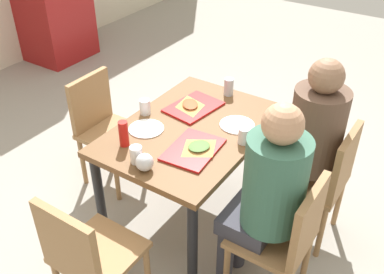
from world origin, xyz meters
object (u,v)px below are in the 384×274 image
object	(u,v)px
chair_near_right	(325,177)
pizza_slice_a	(199,147)
tray_red_far	(194,107)
foil_bundle	(145,162)
condiment_bottle	(124,134)
person_in_brown_jacket	(309,137)
plastic_cup_b	(244,136)
pizza_slice_b	(190,105)
paper_plate_center	(146,129)
main_table	(192,140)
plastic_cup_a	(145,107)
chair_near_left	(287,236)
paper_plate_near_edge	(237,125)
tray_red_near	(193,149)
soda_can	(229,87)
plastic_cup_c	(136,155)
chair_left_end	(86,254)
chair_far_side	(102,123)
person_in_red	(267,190)

from	to	relation	value
chair_near_right	pizza_slice_a	world-z (taller)	chair_near_right
tray_red_far	foil_bundle	size ratio (longest dim) A/B	3.60
chair_near_right	condiment_bottle	world-z (taller)	condiment_bottle
person_in_brown_jacket	plastic_cup_b	distance (m)	0.40
pizza_slice_b	foil_bundle	size ratio (longest dim) A/B	2.52
paper_plate_center	condiment_bottle	world-z (taller)	condiment_bottle
main_table	plastic_cup_a	world-z (taller)	plastic_cup_a
paper_plate_center	foil_bundle	world-z (taller)	foil_bundle
condiment_bottle	main_table	bearing A→B (deg)	-30.66
chair_near_left	tray_red_far	bearing A→B (deg)	61.59
paper_plate_near_edge	foil_bundle	bearing A→B (deg)	163.06
tray_red_near	plastic_cup_a	distance (m)	0.52
soda_can	pizza_slice_b	bearing A→B (deg)	158.41
plastic_cup_c	plastic_cup_b	bearing A→B (deg)	-39.49
tray_red_near	plastic_cup_c	size ratio (longest dim) A/B	3.60
tray_red_near	tray_red_far	bearing A→B (deg)	33.04
tray_red_near	plastic_cup_c	distance (m)	0.33
plastic_cup_b	condiment_bottle	distance (m)	0.70
main_table	chair_near_left	bearing A→B (deg)	-110.17
chair_left_end	pizza_slice_a	world-z (taller)	chair_left_end
chair_far_side	person_in_red	distance (m)	1.49
person_in_brown_jacket	tray_red_far	xyz separation A→B (m)	(-0.09, 0.77, 0.00)
pizza_slice_b	condiment_bottle	world-z (taller)	condiment_bottle
tray_red_near	main_table	bearing A→B (deg)	35.01
person_in_brown_jacket	pizza_slice_a	world-z (taller)	person_in_brown_jacket
paper_plate_center	plastic_cup_c	xyz separation A→B (m)	(-0.29, -0.16, 0.05)
person_in_brown_jacket	soda_can	size ratio (longest dim) A/B	10.28
person_in_brown_jacket	paper_plate_near_edge	xyz separation A→B (m)	(-0.12, 0.43, -0.00)
chair_far_side	chair_near_right	bearing A→B (deg)	-79.59
paper_plate_center	plastic_cup_b	size ratio (longest dim) A/B	2.20
main_table	tray_red_near	world-z (taller)	tray_red_near
plastic_cup_c	tray_red_far	bearing A→B (deg)	5.22
chair_near_left	person_in_brown_jacket	bearing A→B (deg)	13.55
main_table	plastic_cup_c	distance (m)	0.49
chair_far_side	tray_red_near	xyz separation A→B (m)	(-0.20, -0.93, 0.25)
foil_bundle	plastic_cup_b	bearing A→B (deg)	-31.91
tray_red_far	paper_plate_center	distance (m)	0.39
chair_far_side	plastic_cup_b	world-z (taller)	chair_far_side
tray_red_near	chair_left_end	bearing A→B (deg)	169.40
soda_can	plastic_cup_c	bearing A→B (deg)	177.57
person_in_red	paper_plate_near_edge	bearing A→B (deg)	42.57
chair_near_left	chair_left_end	distance (m)	1.04
main_table	soda_can	bearing A→B (deg)	2.36
paper_plate_near_edge	foil_bundle	xyz separation A→B (m)	(-0.67, 0.20, 0.05)
tray_red_near	plastic_cup_c	bearing A→B (deg)	142.10
chair_near_left	condiment_bottle	distance (m)	1.07
paper_plate_near_edge	main_table	bearing A→B (deg)	127.91
foil_bundle	condiment_bottle	bearing A→B (deg)	64.55
person_in_red	plastic_cup_c	distance (m)	0.73
plastic_cup_a	tray_red_near	bearing A→B (deg)	-109.64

